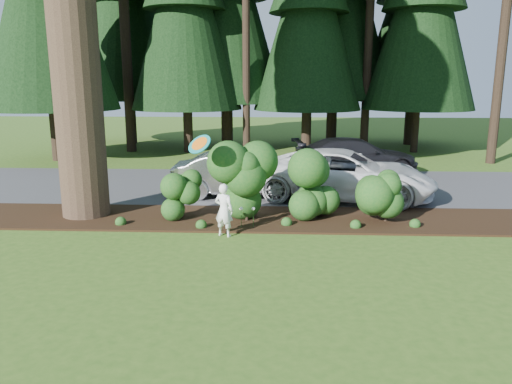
{
  "coord_description": "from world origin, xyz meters",
  "views": [
    {
      "loc": [
        0.62,
        -9.49,
        3.64
      ],
      "look_at": [
        0.14,
        0.83,
        1.3
      ],
      "focal_mm": 35.0,
      "sensor_mm": 36.0,
      "label": 1
    }
  ],
  "objects_px": {
    "frisbee": "(200,144)",
    "child": "(224,210)",
    "car_silver_wagon": "(241,174)",
    "car_white_suv": "(345,175)",
    "car_dark_suv": "(355,156)"
  },
  "relations": [
    {
      "from": "car_silver_wagon",
      "to": "car_dark_suv",
      "type": "height_order",
      "value": "same"
    },
    {
      "from": "car_white_suv",
      "to": "car_dark_suv",
      "type": "height_order",
      "value": "car_white_suv"
    },
    {
      "from": "car_dark_suv",
      "to": "frisbee",
      "type": "bearing_deg",
      "value": 142.22
    },
    {
      "from": "car_white_suv",
      "to": "car_dark_suv",
      "type": "relative_size",
      "value": 1.13
    },
    {
      "from": "car_silver_wagon",
      "to": "car_dark_suv",
      "type": "bearing_deg",
      "value": -47.75
    },
    {
      "from": "car_white_suv",
      "to": "car_dark_suv",
      "type": "xyz_separation_m",
      "value": [
        0.94,
        4.17,
        -0.06
      ]
    },
    {
      "from": "child",
      "to": "frisbee",
      "type": "relative_size",
      "value": 1.92
    },
    {
      "from": "car_white_suv",
      "to": "frisbee",
      "type": "distance_m",
      "value": 5.6
    },
    {
      "from": "frisbee",
      "to": "child",
      "type": "bearing_deg",
      "value": -0.89
    },
    {
      "from": "frisbee",
      "to": "car_silver_wagon",
      "type": "bearing_deg",
      "value": 81.17
    },
    {
      "from": "child",
      "to": "frisbee",
      "type": "xyz_separation_m",
      "value": [
        -0.54,
        0.01,
        1.55
      ]
    },
    {
      "from": "car_silver_wagon",
      "to": "car_white_suv",
      "type": "bearing_deg",
      "value": -95.61
    },
    {
      "from": "car_dark_suv",
      "to": "child",
      "type": "relative_size",
      "value": 3.79
    },
    {
      "from": "car_silver_wagon",
      "to": "frisbee",
      "type": "distance_m",
      "value": 4.38
    },
    {
      "from": "car_white_suv",
      "to": "frisbee",
      "type": "relative_size",
      "value": 8.25
    }
  ]
}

